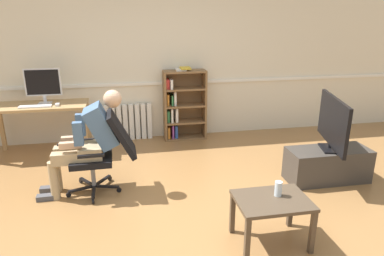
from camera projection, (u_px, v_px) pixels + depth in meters
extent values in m
plane|color=olive|center=(193.00, 219.00, 3.64)|extent=(18.00, 18.00, 0.00)
cube|color=beige|center=(162.00, 56.00, 5.69)|extent=(12.00, 0.10, 2.70)
cube|color=white|center=(163.00, 83.00, 5.76)|extent=(12.00, 0.03, 0.05)
cube|color=tan|center=(85.00, 133.00, 5.08)|extent=(0.06, 0.06, 0.72)
cube|color=tan|center=(88.00, 123.00, 5.55)|extent=(0.06, 0.06, 0.72)
cube|color=tan|center=(2.00, 128.00, 5.32)|extent=(0.06, 0.06, 0.72)
cube|color=tan|center=(39.00, 106.00, 5.08)|extent=(1.34, 0.58, 0.04)
cube|color=silver|center=(45.00, 103.00, 5.15)|extent=(0.18, 0.14, 0.01)
cube|color=silver|center=(45.00, 99.00, 5.15)|extent=(0.04, 0.02, 0.10)
cube|color=silver|center=(43.00, 82.00, 5.07)|extent=(0.50, 0.02, 0.40)
cube|color=black|center=(43.00, 82.00, 5.06)|extent=(0.46, 0.00, 0.36)
cube|color=white|center=(35.00, 106.00, 4.94)|extent=(0.44, 0.12, 0.02)
cube|color=white|center=(57.00, 105.00, 5.01)|extent=(0.06, 0.10, 0.03)
cube|color=brown|center=(165.00, 106.00, 5.72)|extent=(0.03, 0.28, 1.14)
cube|color=brown|center=(204.00, 104.00, 5.83)|extent=(0.03, 0.28, 1.14)
cube|color=brown|center=(183.00, 103.00, 5.91)|extent=(0.66, 0.02, 1.14)
cube|color=brown|center=(185.00, 137.00, 5.95)|extent=(0.62, 0.28, 0.03)
cube|color=brown|center=(185.00, 121.00, 5.86)|extent=(0.62, 0.28, 0.03)
cube|color=brown|center=(185.00, 105.00, 5.77)|extent=(0.62, 0.28, 0.03)
cube|color=brown|center=(185.00, 89.00, 5.69)|extent=(0.62, 0.28, 0.03)
cube|color=brown|center=(185.00, 71.00, 5.60)|extent=(0.62, 0.28, 0.03)
cube|color=orange|center=(168.00, 132.00, 5.87)|extent=(0.04, 0.19, 0.20)
cube|color=#38844C|center=(168.00, 116.00, 5.80)|extent=(0.04, 0.19, 0.19)
cube|color=orange|center=(168.00, 99.00, 5.71)|extent=(0.03, 0.19, 0.19)
cube|color=red|center=(167.00, 84.00, 5.62)|extent=(0.05, 0.19, 0.15)
cube|color=#89428E|center=(173.00, 131.00, 5.87)|extent=(0.03, 0.19, 0.23)
cube|color=white|center=(172.00, 115.00, 5.77)|extent=(0.03, 0.19, 0.23)
cube|color=#38844C|center=(172.00, 100.00, 5.72)|extent=(0.02, 0.19, 0.17)
cube|color=white|center=(171.00, 84.00, 5.60)|extent=(0.04, 0.19, 0.15)
cube|color=#2D519E|center=(176.00, 131.00, 5.90)|extent=(0.04, 0.19, 0.21)
cube|color=white|center=(176.00, 114.00, 5.80)|extent=(0.04, 0.19, 0.23)
cube|color=white|center=(175.00, 98.00, 5.72)|extent=(0.04, 0.19, 0.22)
cube|color=white|center=(181.00, 70.00, 5.62)|extent=(0.16, 0.22, 0.02)
cube|color=gold|center=(185.00, 68.00, 5.60)|extent=(0.16, 0.22, 0.02)
cube|color=white|center=(101.00, 124.00, 5.73)|extent=(0.07, 0.08, 0.60)
cube|color=white|center=(107.00, 123.00, 5.75)|extent=(0.07, 0.08, 0.60)
cube|color=white|center=(113.00, 123.00, 5.77)|extent=(0.07, 0.08, 0.60)
cube|color=white|center=(119.00, 122.00, 5.78)|extent=(0.07, 0.08, 0.60)
cube|color=white|center=(126.00, 122.00, 5.80)|extent=(0.07, 0.08, 0.60)
cube|color=white|center=(132.00, 122.00, 5.82)|extent=(0.07, 0.08, 0.60)
cube|color=white|center=(138.00, 122.00, 5.83)|extent=(0.07, 0.08, 0.60)
cube|color=white|center=(143.00, 121.00, 5.85)|extent=(0.07, 0.08, 0.60)
cube|color=white|center=(149.00, 121.00, 5.87)|extent=(0.07, 0.08, 0.60)
cube|color=black|center=(94.00, 192.00, 4.04)|extent=(0.04, 0.30, 0.02)
cylinder|color=black|center=(93.00, 201.00, 3.91)|extent=(0.02, 0.06, 0.06)
cube|color=black|center=(107.00, 186.00, 4.17)|extent=(0.30, 0.12, 0.02)
cylinder|color=black|center=(119.00, 190.00, 4.16)|extent=(0.06, 0.04, 0.06)
cube|color=black|center=(102.00, 181.00, 4.31)|extent=(0.20, 0.27, 0.02)
cylinder|color=black|center=(110.00, 178.00, 4.45)|extent=(0.05, 0.06, 0.06)
cube|color=black|center=(87.00, 182.00, 4.28)|extent=(0.21, 0.26, 0.02)
cylinder|color=black|center=(81.00, 181.00, 4.38)|extent=(0.05, 0.06, 0.06)
cube|color=black|center=(81.00, 189.00, 4.11)|extent=(0.30, 0.13, 0.02)
cylinder|color=black|center=(69.00, 195.00, 4.05)|extent=(0.06, 0.04, 0.06)
cylinder|color=gray|center=(93.00, 174.00, 4.13)|extent=(0.05, 0.05, 0.30)
cube|color=black|center=(92.00, 159.00, 4.07)|extent=(0.47, 0.47, 0.07)
cube|color=black|center=(122.00, 134.00, 4.05)|extent=(0.32, 0.44, 0.53)
cube|color=black|center=(93.00, 140.00, 4.27)|extent=(0.28, 0.05, 0.03)
cube|color=black|center=(91.00, 156.00, 3.79)|extent=(0.28, 0.05, 0.03)
cube|color=tan|center=(91.00, 151.00, 4.04)|extent=(0.27, 0.35, 0.14)
cube|color=#476689|center=(101.00, 126.00, 3.98)|extent=(0.39, 0.35, 0.52)
sphere|color=#D6A884|center=(112.00, 99.00, 3.91)|extent=(0.20, 0.20, 0.20)
cube|color=black|center=(64.00, 144.00, 3.95)|extent=(0.15, 0.04, 0.02)
cube|color=tan|center=(73.00, 151.00, 4.10)|extent=(0.42, 0.14, 0.13)
cylinder|color=tan|center=(57.00, 173.00, 4.14)|extent=(0.10, 0.10, 0.46)
cube|color=#4C4C51|center=(50.00, 189.00, 4.18)|extent=(0.22, 0.09, 0.06)
cube|color=tan|center=(71.00, 158.00, 3.92)|extent=(0.42, 0.14, 0.13)
cylinder|color=tan|center=(54.00, 181.00, 3.96)|extent=(0.10, 0.10, 0.46)
cube|color=#4C4C51|center=(47.00, 197.00, 4.00)|extent=(0.22, 0.09, 0.06)
cube|color=#476689|center=(81.00, 125.00, 4.08)|extent=(0.10, 0.08, 0.26)
cube|color=#D6A884|center=(72.00, 139.00, 4.05)|extent=(0.24, 0.08, 0.07)
cube|color=#476689|center=(78.00, 134.00, 3.79)|extent=(0.10, 0.08, 0.26)
cube|color=#D6A884|center=(71.00, 145.00, 3.87)|extent=(0.24, 0.08, 0.07)
cube|color=#3D3833|center=(327.00, 165.00, 4.41)|extent=(1.01, 0.41, 0.42)
cube|color=black|center=(329.00, 148.00, 4.34)|extent=(0.27, 0.36, 0.02)
cylinder|color=black|center=(330.00, 146.00, 4.33)|extent=(0.04, 0.04, 0.05)
cube|color=black|center=(333.00, 121.00, 4.23)|extent=(0.30, 0.99, 0.58)
cube|color=white|center=(335.00, 121.00, 4.23)|extent=(0.25, 0.92, 0.53)
cube|color=#4C3D2D|center=(247.00, 240.00, 2.96)|extent=(0.04, 0.04, 0.42)
cube|color=#4C3D2D|center=(312.00, 232.00, 3.06)|extent=(0.04, 0.04, 0.42)
cube|color=#4C3D2D|center=(291.00, 207.00, 3.46)|extent=(0.04, 0.04, 0.42)
cube|color=#4C3D2D|center=(232.00, 213.00, 3.36)|extent=(0.04, 0.04, 0.42)
cube|color=#4C3D2D|center=(272.00, 201.00, 3.14)|extent=(0.65, 0.49, 0.03)
cylinder|color=silver|center=(278.00, 189.00, 3.17)|extent=(0.07, 0.07, 0.14)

